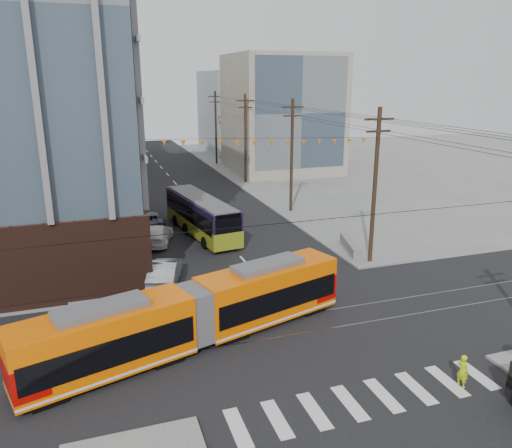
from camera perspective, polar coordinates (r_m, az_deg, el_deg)
The scene contains 13 objects.
ground at distance 24.60m, azimuth 8.87°, elevation -15.30°, with size 160.00×160.00×0.00m, color slate.
bg_bldg_nw_near at distance 70.88m, azimuth -24.70°, elevation 11.80°, with size 18.00×16.00×18.00m, color #8C99A5.
bg_bldg_ne_near at distance 71.52m, azimuth 2.93°, elevation 12.46°, with size 14.00×14.00×16.00m, color gray.
bg_bldg_nw_far at distance 90.56m, azimuth -21.66°, elevation 13.45°, with size 16.00×18.00×20.00m, color gray.
bg_bldg_ne_far at distance 91.05m, azimuth -0.58°, elevation 12.68°, with size 16.00×16.00×14.00m, color #8C99A5.
utility_pole_far at distance 77.06m, azimuth -4.61°, elevation 10.84°, with size 0.30×0.30×11.00m, color black.
streetcar at distance 25.08m, azimuth -7.06°, elevation -10.27°, with size 17.05×2.40×3.28m, color #F36000, non-canonical shape.
city_bus at distance 42.60m, azimuth -6.29°, elevation 1.01°, with size 2.50×11.53×3.27m, color black, non-canonical shape.
parked_car_silver at distance 32.79m, azimuth -10.38°, elevation -5.43°, with size 1.72×4.93×1.62m, color #ABB1BA.
parked_car_white at distance 40.85m, azimuth -11.21°, elevation -1.18°, with size 2.08×5.11×1.48m, color silver.
parked_car_grey at distance 45.79m, azimuth -12.09°, elevation 0.55°, with size 2.15×4.67×1.30m, color #515461.
pedestrian at distance 24.00m, azimuth 22.55°, elevation -15.23°, with size 0.55×0.36×1.52m, color #C1DE11.
jersey_barrier at distance 38.84m, azimuth 10.75°, elevation -2.55°, with size 0.99×4.40×0.88m, color #5E5D5F.
Camera 1 is at (-10.04, -18.43, 12.83)m, focal length 35.00 mm.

